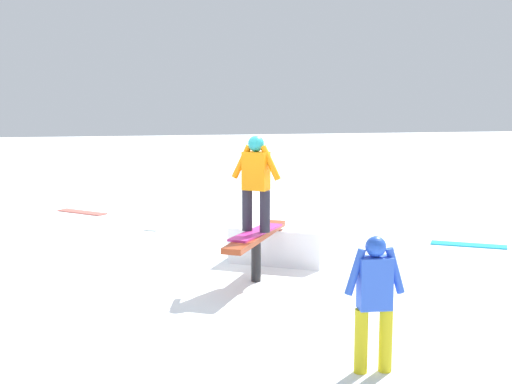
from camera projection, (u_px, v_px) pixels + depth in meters
name	position (u px, v px, depth m)	size (l,w,h in m)	color
ground_plane	(256.00, 281.00, 10.33)	(60.00, 60.00, 0.00)	white
rail_feature	(256.00, 241.00, 10.24)	(1.99, 1.24, 0.71)	black
snow_kicker_ramp	(289.00, 237.00, 11.92)	(1.80, 1.50, 0.58)	white
main_rider_on_rail	(256.00, 184.00, 10.12)	(1.24, 0.97, 1.40)	#D1308F
bystander_blue	(374.00, 297.00, 6.97)	(0.21, 0.61, 1.38)	gold
loose_snowboard_cyan	(469.00, 245.00, 12.61)	(1.30, 0.28, 0.02)	#1BB1D6
loose_snowboard_white	(166.00, 224.00, 14.44)	(1.30, 0.28, 0.02)	white
loose_snowboard_coral	(82.00, 212.00, 15.83)	(1.24, 0.28, 0.02)	#E36B5D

